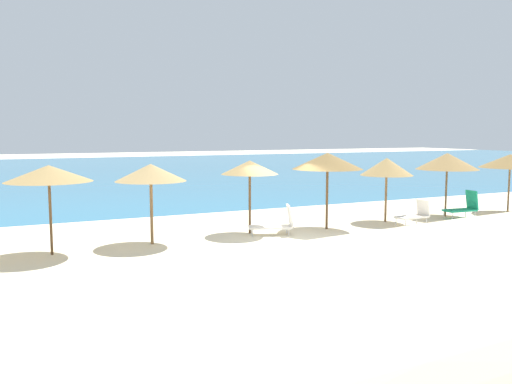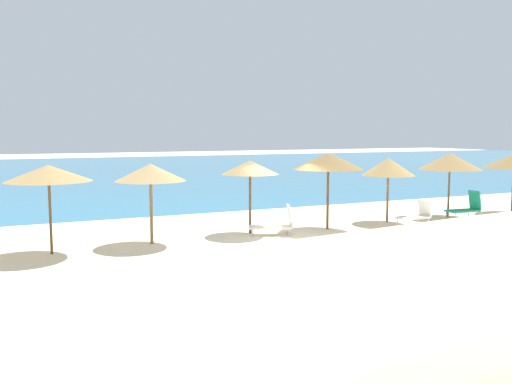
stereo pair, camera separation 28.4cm
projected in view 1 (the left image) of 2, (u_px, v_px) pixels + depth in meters
The scene contains 12 objects.
ground_plane at pixel (292, 239), 18.25m from camera, with size 160.00×160.00×0.00m, color beige.
sea_water at pixel (102, 171), 49.59m from camera, with size 160.00×56.58×0.01m, color teal.
beach_umbrella_2 at pixel (49, 174), 15.64m from camera, with size 2.49×2.49×2.64m.
beach_umbrella_3 at pixel (151, 173), 17.19m from camera, with size 2.27×2.27×2.59m.
beach_umbrella_4 at pixel (250, 168), 19.04m from camera, with size 2.02×2.02×2.60m.
beach_umbrella_5 at pixel (328, 161), 19.85m from camera, with size 2.61×2.61×2.84m.
beach_umbrella_6 at pixel (387, 167), 21.54m from camera, with size 2.09×2.09×2.57m.
beach_umbrella_7 at pixel (447, 161), 22.90m from camera, with size 2.61×2.61×2.71m.
beach_umbrella_8 at pixel (510, 161), 24.04m from camera, with size 2.66×2.66×2.62m.
lounge_chair_0 at pixel (464, 207), 22.60m from camera, with size 1.44×0.76×1.16m.
lounge_chair_2 at pixel (276, 224), 18.97m from camera, with size 1.67×1.15×1.07m.
lounge_chair_3 at pixel (415, 214), 20.76m from camera, with size 1.36×0.68×1.00m.
Camera 1 is at (-8.95, -15.62, 3.60)m, focal length 37.97 mm.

